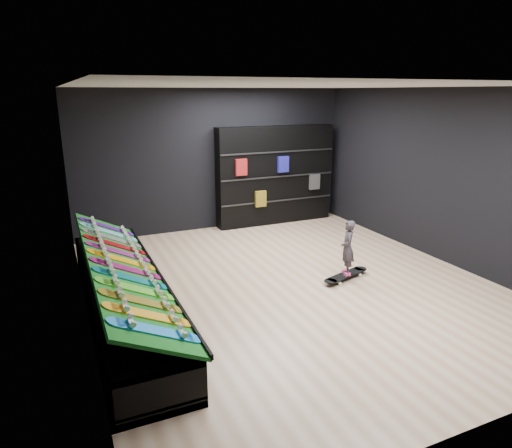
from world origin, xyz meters
name	(u,v)px	position (x,y,z in m)	size (l,w,h in m)	color
floor	(290,284)	(0.00, 0.00, 0.00)	(6.00, 7.00, 0.01)	#CDAD8A
ceiling	(295,86)	(0.00, 0.00, 3.00)	(6.00, 7.00, 0.01)	white
wall_back	(215,160)	(0.00, 3.50, 1.50)	(6.00, 0.02, 3.00)	black
wall_front	(498,274)	(0.00, -3.50, 1.50)	(6.00, 0.02, 3.00)	black
wall_left	(77,212)	(-3.00, 0.00, 1.50)	(0.02, 7.00, 3.00)	black
wall_right	(444,176)	(3.00, 0.00, 1.50)	(0.02, 7.00, 3.00)	black
display_rack	(123,299)	(-2.55, 0.00, 0.25)	(0.90, 4.50, 0.50)	black
turf_ramp	(124,266)	(-2.50, 0.00, 0.71)	(1.00, 4.50, 0.04)	#0D5614
back_shelving	(275,175)	(1.37, 3.32, 1.10)	(2.75, 0.32, 2.20)	black
floor_skateboard	(346,277)	(0.92, -0.19, 0.04)	(0.98, 0.22, 0.09)	black
child	(347,258)	(0.92, -0.19, 0.36)	(0.20, 0.14, 0.54)	black
display_board_0	(156,330)	(-2.49, -1.90, 0.74)	(0.98, 0.22, 0.09)	blue
display_board_1	(149,315)	(-2.49, -1.55, 0.74)	(0.98, 0.22, 0.09)	orange
display_board_2	(142,301)	(-2.49, -1.21, 0.74)	(0.98, 0.22, 0.09)	yellow
display_board_3	(136,289)	(-2.49, -0.86, 0.74)	(0.98, 0.22, 0.09)	green
display_board_4	(131,278)	(-2.49, -0.52, 0.74)	(0.98, 0.22, 0.09)	#0C8C99
display_board_5	(127,269)	(-2.49, -0.17, 0.74)	(0.98, 0.22, 0.09)	#E5198C
display_board_6	(123,260)	(-2.49, 0.17, 0.74)	(0.98, 0.22, 0.09)	yellow
display_board_7	(119,252)	(-2.49, 0.52, 0.74)	(0.98, 0.22, 0.09)	#2626BF
display_board_8	(116,245)	(-2.49, 0.86, 0.74)	(0.98, 0.22, 0.09)	red
display_board_9	(113,238)	(-2.49, 1.21, 0.74)	(0.98, 0.22, 0.09)	black
display_board_10	(110,232)	(-2.49, 1.55, 0.74)	(0.98, 0.22, 0.09)	#0CB2E5
display_board_11	(107,227)	(-2.49, 1.90, 0.74)	(0.98, 0.22, 0.09)	purple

